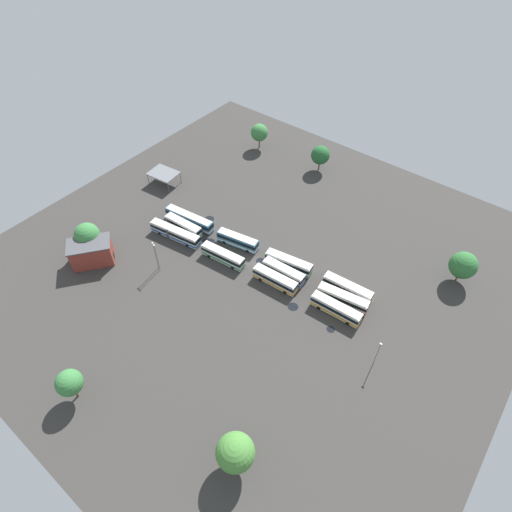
# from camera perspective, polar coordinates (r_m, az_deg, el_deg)

# --- Properties ---
(ground_plane) EXTENTS (129.79, 129.79, 0.00)m
(ground_plane) POSITION_cam_1_polar(r_m,az_deg,el_deg) (115.26, -0.03, -1.05)
(ground_plane) COLOR #383533
(bus_row0_slot0) EXTENTS (15.96, 4.90, 3.56)m
(bus_row0_slot0) POSITION_cam_1_polar(r_m,az_deg,el_deg) (123.02, -10.72, 3.01)
(bus_row0_slot0) COLOR silver
(bus_row0_slot0) RESTS_ON ground_plane
(bus_row0_slot1) EXTENTS (12.11, 3.25, 3.56)m
(bus_row0_slot1) POSITION_cam_1_polar(r_m,az_deg,el_deg) (124.82, -9.64, 3.97)
(bus_row0_slot1) COLOR silver
(bus_row0_slot1) RESTS_ON ground_plane
(bus_row0_slot2) EXTENTS (15.94, 4.44, 3.56)m
(bus_row0_slot2) POSITION_cam_1_polar(r_m,az_deg,el_deg) (126.78, -8.87, 4.90)
(bus_row0_slot2) COLOR teal
(bus_row0_slot2) RESTS_ON ground_plane
(bus_row1_slot0) EXTENTS (12.83, 3.92, 3.56)m
(bus_row1_slot0) POSITION_cam_1_polar(r_m,az_deg,el_deg) (115.06, -4.41, 0.04)
(bus_row1_slot0) COLOR silver
(bus_row1_slot0) RESTS_ON ground_plane
(bus_row1_slot2) EXTENTS (12.30, 4.76, 3.56)m
(bus_row1_slot2) POSITION_cam_1_polar(r_m,az_deg,el_deg) (118.91, -2.44, 2.09)
(bus_row1_slot2) COLOR teal
(bus_row1_slot2) RESTS_ON ground_plane
(bus_row2_slot0) EXTENTS (12.31, 3.43, 3.56)m
(bus_row2_slot0) POSITION_cam_1_polar(r_m,az_deg,el_deg) (109.33, 2.57, -3.13)
(bus_row2_slot0) COLOR silver
(bus_row2_slot0) RESTS_ON ground_plane
(bus_row2_slot1) EXTENTS (11.80, 3.22, 3.56)m
(bus_row2_slot1) POSITION_cam_1_polar(r_m,az_deg,el_deg) (111.11, 3.70, -2.12)
(bus_row2_slot1) COLOR silver
(bus_row2_slot1) RESTS_ON ground_plane
(bus_row2_slot2) EXTENTS (13.06, 4.63, 3.56)m
(bus_row2_slot2) POSITION_cam_1_polar(r_m,az_deg,el_deg) (113.32, 4.38, -0.90)
(bus_row2_slot2) COLOR silver
(bus_row2_slot2) RESTS_ON ground_plane
(bus_row3_slot0) EXTENTS (12.86, 3.26, 3.56)m
(bus_row3_slot0) POSITION_cam_1_polar(r_m,az_deg,el_deg) (105.31, 10.60, -6.91)
(bus_row3_slot0) COLOR silver
(bus_row3_slot0) RESTS_ON ground_plane
(bus_row3_slot1) EXTENTS (13.00, 4.44, 3.56)m
(bus_row3_slot1) POSITION_cam_1_polar(r_m,az_deg,el_deg) (107.56, 11.48, -5.53)
(bus_row3_slot1) COLOR silver
(bus_row3_slot1) RESTS_ON ground_plane
(bus_row3_slot2) EXTENTS (12.91, 3.47, 3.56)m
(bus_row3_slot2) POSITION_cam_1_polar(r_m,az_deg,el_deg) (109.77, 12.08, -4.24)
(bus_row3_slot2) COLOR silver
(bus_row3_slot2) RESTS_ON ground_plane
(depot_building) EXTENTS (11.95, 12.77, 6.78)m
(depot_building) POSITION_cam_1_polar(r_m,az_deg,el_deg) (121.58, -21.04, 0.46)
(depot_building) COLOR maroon
(depot_building) RESTS_ON ground_plane
(maintenance_shelter) EXTENTS (9.68, 7.74, 4.06)m
(maintenance_shelter) POSITION_cam_1_polar(r_m,az_deg,el_deg) (142.35, -12.21, 10.69)
(maintenance_shelter) COLOR slate
(maintenance_shelter) RESTS_ON ground_plane
(lamp_post_mid_lot) EXTENTS (0.56, 0.28, 9.52)m
(lamp_post_mid_lot) POSITION_cam_1_polar(r_m,az_deg,el_deg) (113.49, -13.23, 0.19)
(lamp_post_mid_lot) COLOR slate
(lamp_post_mid_lot) RESTS_ON ground_plane
(lamp_post_by_building) EXTENTS (0.56, 0.28, 7.83)m
(lamp_post_by_building) POSITION_cam_1_polar(r_m,az_deg,el_deg) (97.73, 15.86, -12.22)
(lamp_post_by_building) COLOR slate
(lamp_post_by_building) RESTS_ON ground_plane
(lamp_post_near_entrance) EXTENTS (0.56, 0.28, 9.35)m
(lamp_post_near_entrance) POSITION_cam_1_polar(r_m,az_deg,el_deg) (113.02, -13.06, -0.08)
(lamp_post_near_entrance) COLOR slate
(lamp_post_near_entrance) RESTS_ON ground_plane
(tree_east_edge) EXTENTS (5.99, 5.99, 8.98)m
(tree_east_edge) POSITION_cam_1_polar(r_m,az_deg,el_deg) (155.65, 0.45, 16.10)
(tree_east_edge) COLOR brown
(tree_east_edge) RESTS_ON ground_plane
(tree_west_edge) EXTENTS (5.49, 5.49, 8.67)m
(tree_west_edge) POSITION_cam_1_polar(r_m,az_deg,el_deg) (96.54, -23.60, -15.20)
(tree_west_edge) COLOR brown
(tree_west_edge) RESTS_ON ground_plane
(tree_northeast) EXTENTS (6.95, 6.95, 9.08)m
(tree_northeast) POSITION_cam_1_polar(r_m,az_deg,el_deg) (119.34, 25.86, -1.12)
(tree_northeast) COLOR brown
(tree_northeast) RESTS_ON ground_plane
(tree_northwest) EXTENTS (6.76, 6.76, 9.55)m
(tree_northwest) POSITION_cam_1_polar(r_m,az_deg,el_deg) (122.67, -21.54, 2.59)
(tree_northwest) COLOR brown
(tree_northwest) RESTS_ON ground_plane
(tree_north_edge) EXTENTS (7.15, 7.15, 9.92)m
(tree_north_edge) POSITION_cam_1_polar(r_m,az_deg,el_deg) (83.55, -2.77, -24.64)
(tree_north_edge) COLOR brown
(tree_north_edge) RESTS_ON ground_plane
(tree_south_edge) EXTENTS (6.16, 6.16, 8.73)m
(tree_south_edge) POSITION_cam_1_polar(r_m,az_deg,el_deg) (146.04, 8.55, 13.13)
(tree_south_edge) COLOR brown
(tree_south_edge) RESTS_ON ground_plane
(puddle_back_corner) EXTENTS (2.45, 2.45, 0.01)m
(puddle_back_corner) POSITION_cam_1_polar(r_m,az_deg,el_deg) (115.94, 0.61, -0.68)
(puddle_back_corner) COLOR black
(puddle_back_corner) RESTS_ON ground_plane
(puddle_front_lane) EXTENTS (3.91, 3.91, 0.01)m
(puddle_front_lane) POSITION_cam_1_polar(r_m,az_deg,el_deg) (121.44, -6.31, 1.72)
(puddle_front_lane) COLOR black
(puddle_front_lane) RESTS_ON ground_plane
(puddle_between_rows) EXTENTS (2.01, 2.01, 0.01)m
(puddle_between_rows) POSITION_cam_1_polar(r_m,az_deg,el_deg) (103.96, 9.90, -9.58)
(puddle_between_rows) COLOR black
(puddle_between_rows) RESTS_ON ground_plane
(puddle_centre_drain) EXTENTS (2.62, 2.62, 0.01)m
(puddle_centre_drain) POSITION_cam_1_polar(r_m,az_deg,el_deg) (106.61, 4.95, -6.75)
(puddle_centre_drain) COLOR black
(puddle_centre_drain) RESTS_ON ground_plane
(puddle_near_shelter) EXTENTS (2.90, 2.90, 0.01)m
(puddle_near_shelter) POSITION_cam_1_polar(r_m,az_deg,el_deg) (128.80, -6.23, 4.91)
(puddle_near_shelter) COLOR black
(puddle_near_shelter) RESTS_ON ground_plane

